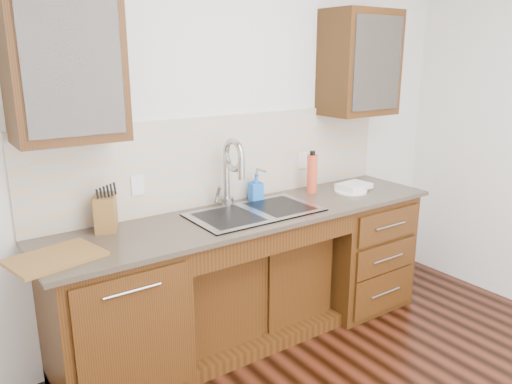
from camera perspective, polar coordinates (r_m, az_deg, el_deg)
wall_back at (r=3.41m, az=-3.87°, el=6.35°), size 4.00×0.10×2.70m
base_cabinet_left at (r=3.01m, az=-15.93°, el=-13.90°), size 0.70×0.62×0.88m
base_cabinet_center at (r=3.49m, az=-1.24°, el=-10.66°), size 1.20×0.44×0.70m
base_cabinet_right at (r=3.96m, az=11.10°, el=-6.31°), size 0.70×0.62×0.88m
countertop at (r=3.21m, az=-0.26°, el=-2.57°), size 2.70×0.65×0.03m
backsplash at (r=3.38m, az=-3.29°, el=3.79°), size 2.70×0.02×0.59m
sink at (r=3.22m, az=-0.10°, el=-3.83°), size 0.84×0.46×0.19m
faucet at (r=3.28m, az=-3.40°, el=1.74°), size 0.04×0.04×0.40m
filter_tap at (r=3.44m, az=0.08°, el=1.05°), size 0.02×0.02×0.24m
upper_cabinet_left at (r=2.75m, az=-21.11°, el=13.16°), size 0.55×0.34×0.75m
upper_cabinet_right at (r=3.85m, az=11.74°, el=14.22°), size 0.55×0.34×0.75m
outlet_left at (r=3.11m, az=-13.39°, el=0.74°), size 0.08×0.01×0.12m
outlet_right at (r=3.76m, az=5.31°, el=3.62°), size 0.08×0.01×0.12m
soap_bottle at (r=3.43m, az=-0.03°, el=0.54°), size 0.09×0.10×0.19m
water_bottle at (r=3.65m, az=6.42°, el=2.07°), size 0.09×0.09×0.28m
plate at (r=3.73m, az=10.76°, el=0.11°), size 0.31×0.31×0.01m
dish_towel at (r=3.77m, az=11.12°, el=0.68°), size 0.25×0.19×0.04m
knife_block at (r=2.98m, az=-16.79°, el=-2.27°), size 0.18×0.22×0.21m
cutting_board at (r=2.67m, az=-21.98°, el=-6.98°), size 0.48×0.39×0.02m
cup_left_a at (r=2.73m, az=-23.28°, el=11.73°), size 0.13×0.13×0.09m
cup_left_b at (r=2.77m, az=-19.82°, el=12.19°), size 0.12×0.12×0.09m
cup_right_a at (r=3.80m, az=10.94°, el=13.43°), size 0.15×0.15×0.09m
cup_right_b at (r=3.93m, az=12.85°, el=13.43°), size 0.12×0.12×0.10m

